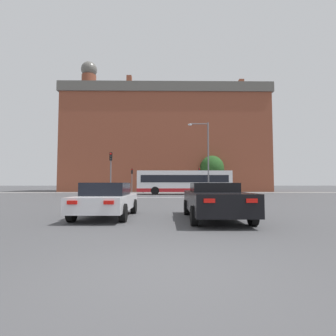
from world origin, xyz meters
The scene contains 13 objects.
ground_plane centered at (0.00, 0.00, 0.00)m, with size 400.00×400.00×0.00m, color #474749.
stop_line_strip centered at (0.00, 21.84, 0.00)m, with size 8.02×0.30×0.01m, color silver.
far_pavement centered at (0.00, 36.24, 0.01)m, with size 68.92×2.50×0.01m, color gray.
brick_civic_building centered at (0.20, 45.53, 9.60)m, with size 37.16×11.69×24.90m.
car_saloon_left centered at (-2.23, 6.57, 0.71)m, with size 2.08×4.38×1.37m.
car_roadster_right centered at (1.96, 5.90, 0.71)m, with size 2.10×4.91×1.37m.
bus_crossing_lead centered at (2.55, 29.14, 1.59)m, with size 11.71×2.71×2.97m.
traffic_light_far_right centered at (5.33, 35.28, 2.52)m, with size 0.26×0.31×3.71m.
traffic_light_near_left centered at (-5.24, 21.91, 2.97)m, with size 0.26×0.31×4.45m.
traffic_light_far_left centered at (-4.89, 35.89, 2.49)m, with size 0.26×0.31×3.67m.
street_lamp_junction centered at (4.77, 26.14, 5.12)m, with size 2.44×0.36×8.48m.
pedestrian_waiting centered at (-3.26, 36.84, 1.05)m, with size 0.41×0.45×1.77m.
tree_by_building centered at (8.02, 39.66, 3.98)m, with size 3.98×3.98×6.08m.
Camera 1 is at (0.08, -3.96, 1.32)m, focal length 28.00 mm.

